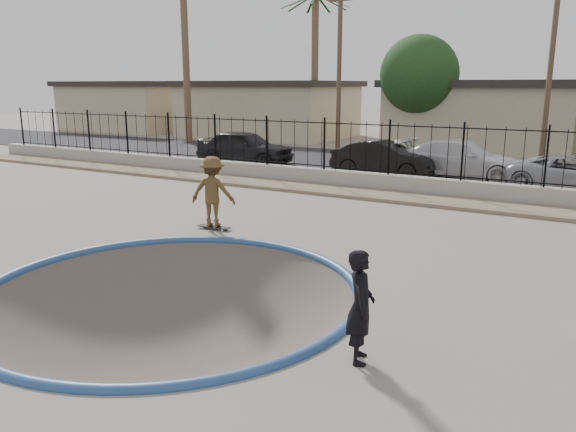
{
  "coord_description": "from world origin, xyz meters",
  "views": [
    {
      "loc": [
        6.66,
        -8.27,
        3.68
      ],
      "look_at": [
        0.74,
        2.0,
        0.89
      ],
      "focal_mm": 35.0,
      "sensor_mm": 36.0,
      "label": 1
    }
  ],
  "objects_px": {
    "skater": "(213,195)",
    "car_a": "(245,147)",
    "car_c": "(463,159)",
    "videographer": "(361,306)",
    "skateboard": "(214,227)",
    "car_b": "(384,158)",
    "car_d": "(576,174)"
  },
  "relations": [
    {
      "from": "videographer",
      "to": "car_b",
      "type": "bearing_deg",
      "value": -4.37
    },
    {
      "from": "videographer",
      "to": "car_d",
      "type": "distance_m",
      "value": 15.21
    },
    {
      "from": "car_a",
      "to": "skateboard",
      "type": "bearing_deg",
      "value": -154.24
    },
    {
      "from": "car_c",
      "to": "car_d",
      "type": "xyz_separation_m",
      "value": [
        4.07,
        -0.92,
        -0.13
      ]
    },
    {
      "from": "skater",
      "to": "skateboard",
      "type": "bearing_deg",
      "value": -81.18
    },
    {
      "from": "skater",
      "to": "car_a",
      "type": "height_order",
      "value": "skater"
    },
    {
      "from": "car_c",
      "to": "car_a",
      "type": "bearing_deg",
      "value": 99.1
    },
    {
      "from": "skateboard",
      "to": "car_c",
      "type": "distance_m",
      "value": 11.93
    },
    {
      "from": "car_a",
      "to": "videographer",
      "type": "bearing_deg",
      "value": -145.84
    },
    {
      "from": "skateboard",
      "to": "car_d",
      "type": "distance_m",
      "value": 12.99
    },
    {
      "from": "skater",
      "to": "car_c",
      "type": "relative_size",
      "value": 0.35
    },
    {
      "from": "car_b",
      "to": "car_c",
      "type": "relative_size",
      "value": 0.83
    },
    {
      "from": "car_a",
      "to": "car_c",
      "type": "distance_m",
      "value": 9.87
    },
    {
      "from": "skater",
      "to": "videographer",
      "type": "height_order",
      "value": "skater"
    },
    {
      "from": "car_a",
      "to": "car_d",
      "type": "xyz_separation_m",
      "value": [
        13.9,
        -0.08,
        -0.17
      ]
    },
    {
      "from": "skater",
      "to": "car_a",
      "type": "distance_m",
      "value": 12.15
    },
    {
      "from": "skater",
      "to": "videographer",
      "type": "bearing_deg",
      "value": 124.38
    },
    {
      "from": "skater",
      "to": "car_c",
      "type": "height_order",
      "value": "skater"
    },
    {
      "from": "skateboard",
      "to": "car_d",
      "type": "height_order",
      "value": "car_d"
    },
    {
      "from": "skateboard",
      "to": "skater",
      "type": "bearing_deg",
      "value": -68.36
    },
    {
      "from": "car_c",
      "to": "skater",
      "type": "bearing_deg",
      "value": 166.17
    },
    {
      "from": "skateboard",
      "to": "car_a",
      "type": "height_order",
      "value": "car_a"
    },
    {
      "from": "skater",
      "to": "car_b",
      "type": "xyz_separation_m",
      "value": [
        0.75,
        10.4,
        -0.17
      ]
    },
    {
      "from": "car_a",
      "to": "car_b",
      "type": "xyz_separation_m",
      "value": [
        6.9,
        -0.08,
        -0.08
      ]
    },
    {
      "from": "car_d",
      "to": "car_a",
      "type": "bearing_deg",
      "value": 94.3
    },
    {
      "from": "skater",
      "to": "car_a",
      "type": "bearing_deg",
      "value": -77.36
    },
    {
      "from": "car_b",
      "to": "car_d",
      "type": "bearing_deg",
      "value": -90.26
    },
    {
      "from": "videographer",
      "to": "car_a",
      "type": "relative_size",
      "value": 0.34
    },
    {
      "from": "car_a",
      "to": "car_d",
      "type": "bearing_deg",
      "value": -94.95
    },
    {
      "from": "skater",
      "to": "videographer",
      "type": "distance_m",
      "value": 7.68
    },
    {
      "from": "skateboard",
      "to": "car_d",
      "type": "xyz_separation_m",
      "value": [
        7.76,
        10.4,
        0.59
      ]
    },
    {
      "from": "car_a",
      "to": "car_c",
      "type": "xyz_separation_m",
      "value": [
        9.83,
        0.84,
        -0.04
      ]
    }
  ]
}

